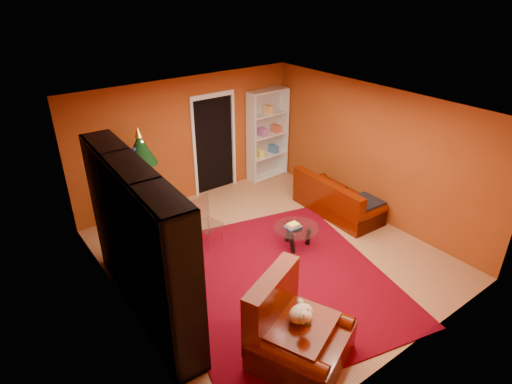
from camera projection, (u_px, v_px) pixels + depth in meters
floor at (270, 255)px, 7.52m from camera, size 5.00×5.50×0.05m
ceiling at (272, 107)px, 6.31m from camera, size 5.00×5.50×0.05m
wall_back at (188, 140)px, 8.90m from camera, size 5.00×0.05×2.60m
wall_left at (119, 239)px, 5.58m from camera, size 0.05×5.50×2.60m
wall_right at (373, 153)px, 8.26m from camera, size 0.05×5.50×2.60m
doorway at (214, 145)px, 9.30m from camera, size 1.06×0.60×2.16m
rug at (280, 279)px, 6.87m from camera, size 4.01×4.41×0.02m
media_unit at (139, 243)px, 5.77m from camera, size 0.59×3.00×2.29m
christmas_tree at (144, 180)px, 7.92m from camera, size 1.46×1.46×2.01m
gift_box_teal at (158, 229)px, 7.94m from camera, size 0.39×0.39×0.32m
gift_box_green at (170, 211)px, 8.60m from camera, size 0.30×0.30×0.26m
gift_box_red at (150, 210)px, 8.70m from camera, size 0.24×0.24×0.20m
white_bookshelf at (268, 135)px, 9.90m from camera, size 1.01×0.40×2.15m
armchair at (302, 331)px, 5.26m from camera, size 1.55×1.55×0.92m
dog at (301, 314)px, 5.22m from camera, size 0.49×0.43×0.30m
sofa at (339, 195)px, 8.63m from camera, size 0.90×1.88×0.80m
coffee_table at (296, 237)px, 7.61m from camera, size 0.80×0.80×0.49m
acrylic_chair at (208, 225)px, 7.58m from camera, size 0.50×0.53×0.81m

